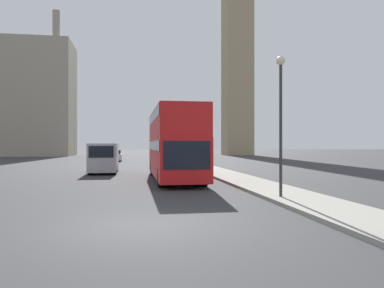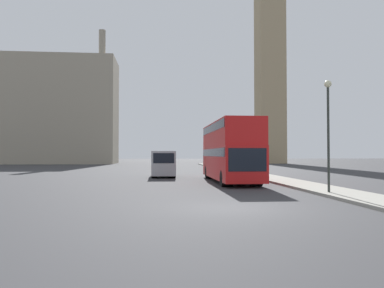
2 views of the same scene
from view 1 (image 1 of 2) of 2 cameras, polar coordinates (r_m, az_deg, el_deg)
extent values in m
plane|color=#333335|center=(10.39, -7.84, -12.35)|extent=(300.00, 300.00, 0.00)
cube|color=gray|center=(12.25, 23.60, -10.11)|extent=(2.58, 120.00, 0.15)
cube|color=tan|center=(81.79, 6.91, 13.71)|extent=(5.64, 5.64, 43.40)
cylinder|color=#9E937F|center=(77.06, -20.00, 16.84)|extent=(1.33, 1.33, 4.88)
cube|color=red|center=(23.30, -2.71, -2.01)|extent=(2.59, 10.93, 2.29)
cube|color=red|center=(23.32, -2.71, 2.93)|extent=(2.59, 10.71, 1.73)
cube|color=black|center=(23.29, -2.71, -0.24)|extent=(2.63, 10.49, 0.55)
cube|color=black|center=(23.36, -2.71, 4.14)|extent=(2.63, 10.28, 0.55)
cube|color=black|center=(17.86, -0.76, -1.71)|extent=(2.28, 0.03, 1.37)
cylinder|color=black|center=(19.47, -4.20, -5.09)|extent=(0.73, 1.02, 1.02)
cylinder|color=black|center=(19.71, 1.23, -5.03)|extent=(0.73, 1.02, 1.02)
cylinder|color=black|center=(27.08, -5.58, -3.68)|extent=(0.73, 1.02, 1.02)
cylinder|color=black|center=(27.26, -1.65, -3.66)|extent=(0.73, 1.02, 1.02)
cube|color=#B2B7BC|center=(29.79, -13.26, -1.94)|extent=(2.03, 5.28, 2.09)
cube|color=black|center=(27.14, -13.67, -1.16)|extent=(1.73, 0.02, 0.83)
cube|color=black|center=(28.07, -13.52, -1.12)|extent=(2.06, 0.95, 0.67)
cylinder|color=black|center=(28.12, -15.08, -3.86)|extent=(0.51, 0.71, 0.71)
cylinder|color=black|center=(28.00, -11.97, -3.87)|extent=(0.51, 0.71, 0.71)
cylinder|color=black|center=(31.68, -14.40, -3.43)|extent=(0.51, 0.71, 0.71)
cylinder|color=black|center=(31.58, -11.64, -3.44)|extent=(0.51, 0.71, 0.71)
cylinder|color=#2D332D|center=(15.23, 13.37, 1.97)|extent=(0.12, 0.12, 5.21)
sphere|color=beige|center=(15.57, 13.37, 12.25)|extent=(0.36, 0.36, 0.36)
cube|color=silver|center=(50.23, -11.74, -1.95)|extent=(1.83, 4.23, 0.80)
cube|color=black|center=(50.32, -11.73, -1.20)|extent=(1.65, 2.03, 0.50)
cylinder|color=black|center=(48.93, -12.65, -2.26)|extent=(0.40, 0.69, 0.69)
cylinder|color=black|center=(48.86, -10.97, -2.27)|extent=(0.40, 0.69, 0.69)
cylinder|color=black|center=(51.63, -12.46, -2.15)|extent=(0.40, 0.69, 0.69)
cylinder|color=black|center=(51.56, -10.87, -2.15)|extent=(0.40, 0.69, 0.69)
camera|label=2|loc=(4.63, -154.68, -2.08)|focal=35.00mm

